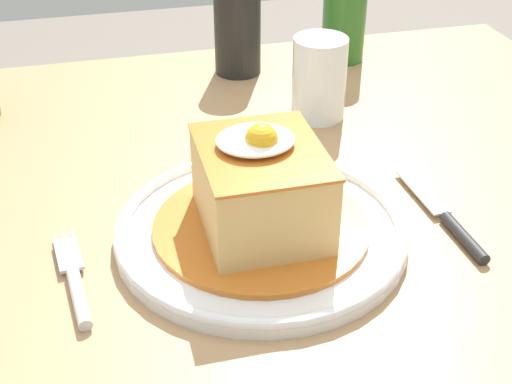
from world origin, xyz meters
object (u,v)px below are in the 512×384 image
(soda_can, at_px, (238,31))
(main_plate, at_px, (261,229))
(drinking_glass, at_px, (319,84))
(fork, at_px, (75,283))
(knife, at_px, (452,224))

(soda_can, bearing_deg, main_plate, -99.79)
(main_plate, distance_m, soda_can, 0.41)
(main_plate, bearing_deg, drinking_glass, 60.10)
(main_plate, height_order, fork, main_plate)
(main_plate, distance_m, knife, 0.19)
(fork, height_order, knife, same)
(main_plate, height_order, knife, main_plate)
(fork, height_order, drinking_glass, drinking_glass)
(drinking_glass, bearing_deg, soda_can, 111.94)
(knife, xyz_separation_m, soda_can, (-0.12, 0.44, 0.06))
(drinking_glass, bearing_deg, fork, -139.27)
(main_plate, bearing_deg, soda_can, 80.21)
(fork, bearing_deg, knife, 0.17)
(soda_can, relative_size, drinking_glass, 1.18)
(fork, xyz_separation_m, knife, (0.37, 0.00, 0.00))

